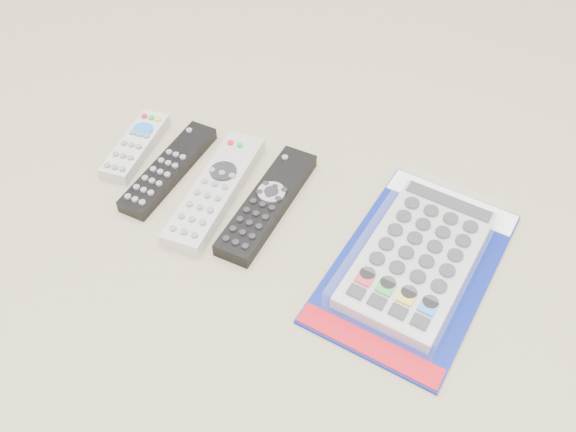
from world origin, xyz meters
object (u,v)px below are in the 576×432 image
at_px(remote_small_grey, 136,146).
at_px(remote_large_black, 267,203).
at_px(remote_slim_black, 169,169).
at_px(remote_silver_dvd, 215,190).
at_px(jumbo_remote_packaged, 418,257).

distance_m(remote_small_grey, remote_large_black, 0.23).
xyz_separation_m(remote_slim_black, remote_large_black, (0.16, -0.01, 0.00)).
bearing_deg(remote_small_grey, remote_large_black, -11.99).
bearing_deg(remote_small_grey, remote_slim_black, -23.09).
bearing_deg(remote_silver_dvd, jumbo_remote_packaged, -3.52).
distance_m(remote_small_grey, remote_slim_black, 0.07).
relative_size(remote_small_grey, remote_slim_black, 0.75).
relative_size(remote_small_grey, remote_large_black, 0.68).
height_order(remote_slim_black, remote_large_black, remote_large_black).
bearing_deg(jumbo_remote_packaged, remote_slim_black, -175.76).
bearing_deg(jumbo_remote_packaged, remote_small_grey, -178.26).
bearing_deg(remote_slim_black, remote_large_black, 1.56).
bearing_deg(remote_slim_black, remote_small_grey, 165.33).
relative_size(remote_large_black, jumbo_remote_packaged, 0.66).
relative_size(remote_small_grey, jumbo_remote_packaged, 0.45).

